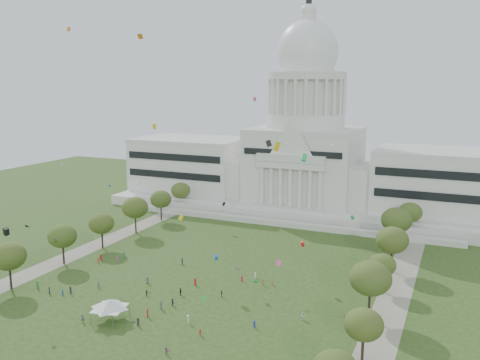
{
  "coord_description": "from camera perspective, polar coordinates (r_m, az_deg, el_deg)",
  "views": [
    {
      "loc": [
        60.7,
        -93.09,
        52.59
      ],
      "look_at": [
        0.0,
        45.0,
        24.0
      ],
      "focal_mm": 38.0,
      "sensor_mm": 36.0,
      "label": 1
    }
  ],
  "objects": [
    {
      "name": "person_8",
      "position": [
        133.05,
        -10.42,
        -12.37
      ],
      "size": [
        0.89,
        0.76,
        1.58
      ],
      "primitive_type": "imported",
      "rotation": [
        0.0,
        0.0,
        2.69
      ],
      "color": "#26262B",
      "rests_on": "ground"
    },
    {
      "name": "row_tree_l_4",
      "position": [
        184.44,
        -11.71,
        -3.04
      ],
      "size": [
        9.29,
        9.29,
        13.21
      ],
      "color": "black",
      "rests_on": "ground"
    },
    {
      "name": "kite_swarm",
      "position": [
        125.32,
        -8.65,
        -0.62
      ],
      "size": [
        78.82,
        105.72,
        63.66
      ],
      "color": "white",
      "rests_on": "ground"
    },
    {
      "name": "row_tree_r_6",
      "position": [
        187.08,
        18.56,
        -3.47
      ],
      "size": [
        8.42,
        8.42,
        11.97
      ],
      "color": "black",
      "rests_on": "ground"
    },
    {
      "name": "person_9",
      "position": [
        112.73,
        -4.48,
        -16.7
      ],
      "size": [
        0.76,
        1.04,
        1.44
      ],
      "primitive_type": "imported",
      "rotation": [
        0.0,
        0.0,
        1.23
      ],
      "color": "#B21E1E",
      "rests_on": "ground"
    },
    {
      "name": "row_tree_r_4",
      "position": [
        150.38,
        16.73,
        -6.47
      ],
      "size": [
        9.19,
        9.19,
        13.06
      ],
      "color": "black",
      "rests_on": "ground"
    },
    {
      "name": "person_0",
      "position": [
        120.15,
        11.68,
        -15.0
      ],
      "size": [
        0.82,
        0.99,
        1.73
      ],
      "primitive_type": "imported",
      "rotation": [
        0.0,
        0.0,
        5.09
      ],
      "color": "#4C4C51",
      "rests_on": "ground"
    },
    {
      "name": "path_right",
      "position": [
        134.44,
        16.8,
        -12.77
      ],
      "size": [
        8.0,
        160.0,
        0.04
      ],
      "primitive_type": "cube",
      "color": "gray",
      "rests_on": "ground"
    },
    {
      "name": "distant_crowd",
      "position": [
        140.13,
        -10.14,
        -11.09
      ],
      "size": [
        60.8,
        41.16,
        1.95
      ],
      "color": "#33723F",
      "rests_on": "ground"
    },
    {
      "name": "event_tent",
      "position": [
        121.17,
        -14.44,
        -13.28
      ],
      "size": [
        10.87,
        10.87,
        5.14
      ],
      "color": "#4C4C4C",
      "rests_on": "ground"
    },
    {
      "name": "path_left",
      "position": [
        172.42,
        -17.0,
        -7.51
      ],
      "size": [
        8.0,
        160.0,
        0.04
      ],
      "primitive_type": "cube",
      "color": "gray",
      "rests_on": "ground"
    },
    {
      "name": "capitol",
      "position": [
        217.52,
        7.3,
        2.64
      ],
      "size": [
        160.0,
        64.5,
        91.3
      ],
      "color": "beige",
      "rests_on": "ground"
    },
    {
      "name": "row_tree_l_1",
      "position": [
        144.92,
        -24.55,
        -7.8
      ],
      "size": [
        8.86,
        8.86,
        12.59
      ],
      "color": "black",
      "rests_on": "ground"
    },
    {
      "name": "row_tree_l_2",
      "position": [
        159.09,
        -19.33,
        -5.98
      ],
      "size": [
        8.42,
        8.42,
        11.97
      ],
      "color": "black",
      "rests_on": "ground"
    },
    {
      "name": "row_tree_r_2",
      "position": [
        119.71,
        14.44,
        -10.64
      ],
      "size": [
        9.55,
        9.55,
        13.58
      ],
      "color": "black",
      "rests_on": "ground"
    },
    {
      "name": "person_5",
      "position": [
        126.66,
        -7.58,
        -13.45
      ],
      "size": [
        1.72,
        1.58,
        1.81
      ],
      "primitive_type": "imported",
      "rotation": [
        0.0,
        0.0,
        2.46
      ],
      "color": "#4C4C51",
      "rests_on": "ground"
    },
    {
      "name": "person_4",
      "position": [
        132.16,
        -6.69,
        -12.33
      ],
      "size": [
        0.74,
        1.2,
        1.95
      ],
      "primitive_type": "imported",
      "rotation": [
        0.0,
        0.0,
        4.82
      ],
      "color": "#26262B",
      "rests_on": "ground"
    },
    {
      "name": "row_tree_r_1",
      "position": [
        102.81,
        13.72,
        -15.51
      ],
      "size": [
        7.58,
        7.58,
        10.78
      ],
      "color": "black",
      "rests_on": "ground"
    },
    {
      "name": "ground",
      "position": [
        122.94,
        -8.76,
        -14.73
      ],
      "size": [
        400.0,
        400.0,
        0.0
      ],
      "primitive_type": "plane",
      "color": "#2C461A",
      "rests_on": "ground"
    },
    {
      "name": "person_7",
      "position": [
        123.05,
        -17.27,
        -14.6
      ],
      "size": [
        0.82,
        0.71,
        1.89
      ],
      "primitive_type": "imported",
      "rotation": [
        0.0,
        0.0,
        3.5
      ],
      "color": "#4C4C51",
      "rests_on": "ground"
    },
    {
      "name": "person_2",
      "position": [
        119.5,
        7.12,
        -14.94
      ],
      "size": [
        1.12,
        0.95,
        1.98
      ],
      "primitive_type": "imported",
      "rotation": [
        0.0,
        0.0,
        0.45
      ],
      "color": "silver",
      "rests_on": "ground"
    },
    {
      "name": "person_3",
      "position": [
        118.04,
        -5.84,
        -15.26
      ],
      "size": [
        1.29,
        1.38,
        1.94
      ],
      "primitive_type": "imported",
      "rotation": [
        0.0,
        0.0,
        5.4
      ],
      "color": "silver",
      "rests_on": "ground"
    },
    {
      "name": "row_tree_r_3",
      "position": [
        136.42,
        15.69,
        -9.17
      ],
      "size": [
        7.01,
        7.01,
        9.98
      ],
      "color": "black",
      "rests_on": "ground"
    },
    {
      "name": "person_11",
      "position": [
        106.7,
        -8.27,
        -18.44
      ],
      "size": [
        1.49,
        0.77,
        1.54
      ],
      "primitive_type": "imported",
      "rotation": [
        0.0,
        0.0,
        2.99
      ],
      "color": "#994C8C",
      "rests_on": "ground"
    },
    {
      "name": "row_tree_l_5",
      "position": [
        200.24,
        -8.89,
        -2.14
      ],
      "size": [
        8.33,
        8.33,
        11.85
      ],
      "color": "black",
      "rests_on": "ground"
    },
    {
      "name": "row_tree_l_6",
      "position": [
        216.19,
        -6.68,
        -1.17
      ],
      "size": [
        8.19,
        8.19,
        11.64
      ],
      "color": "black",
      "rests_on": "ground"
    },
    {
      "name": "row_tree_l_3",
      "position": [
        170.53,
        -15.29,
        -4.74
      ],
      "size": [
        8.12,
        8.12,
        11.55
      ],
      "color": "black",
      "rests_on": "ground"
    },
    {
      "name": "person_10",
      "position": [
        130.44,
        -2.07,
        -12.63
      ],
      "size": [
        0.89,
        1.15,
        1.74
      ],
      "primitive_type": "imported",
      "rotation": [
        0.0,
        0.0,
        1.95
      ],
      "color": "#26262B",
      "rests_on": "ground"
    },
    {
      "name": "row_tree_r_5",
      "position": [
        169.63,
        17.17,
        -4.32
      ],
      "size": [
        9.82,
        9.82,
        13.96
      ],
      "color": "black",
      "rests_on": "ground"
    }
  ]
}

